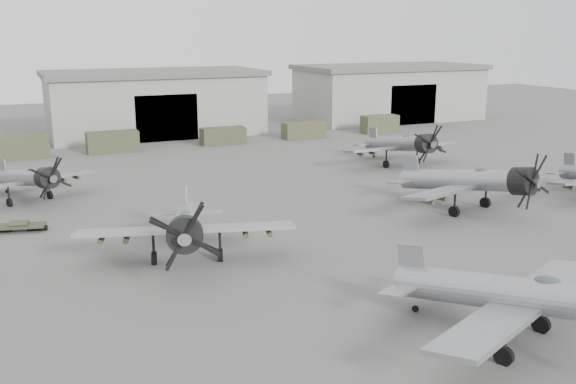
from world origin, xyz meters
The scene contains 13 objects.
ground centered at (0.00, 0.00, 0.00)m, with size 220.00×220.00×0.00m, color #545452.
hangar_center centered at (0.00, 61.96, 4.37)m, with size 29.00×14.80×8.70m.
hangar_right centered at (38.00, 61.96, 4.37)m, with size 29.00×14.80×8.70m.
support_truck_2 centered at (-17.56, 50.00, 1.32)m, with size 5.48×2.20×2.64m, color #43462E.
support_truck_3 centered at (-7.79, 50.00, 1.23)m, with size 5.93×2.20×2.46m, color #3F442C.
support_truck_4 centered at (5.84, 50.00, 1.05)m, with size 5.60×2.20×2.10m, color #40422B.
support_truck_5 centered at (17.14, 50.00, 1.08)m, with size 5.71×2.20×2.16m, color #47482F.
support_truck_6 centered at (28.93, 50.00, 1.23)m, with size 5.16×2.20×2.45m, color #454B31.
aircraft_near_1 centered at (1.22, -6.94, 2.47)m, with size 13.28×12.03×5.42m.
aircraft_mid_1 centered at (-9.77, 9.92, 2.43)m, with size 13.41×12.07×5.35m.
aircraft_mid_2 centered at (13.77, 11.99, 2.52)m, with size 13.89×12.50×5.54m.
aircraft_far_0 centered at (-17.86, 29.16, 2.08)m, with size 11.25×10.17×4.56m.
aircraft_far_1 centered at (18.79, 29.16, 2.36)m, with size 12.91×11.61×5.18m.
Camera 1 is at (-19.24, -26.58, 13.84)m, focal length 40.00 mm.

